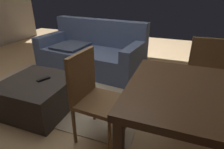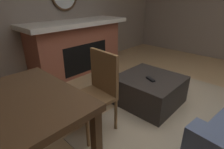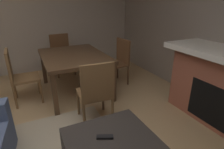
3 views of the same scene
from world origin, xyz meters
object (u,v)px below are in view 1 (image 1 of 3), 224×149
tv_remote (43,79)px  small_dog (1,89)px  ottoman_coffee_table (39,95)px  dining_chair_north (206,73)px  potted_plant (211,58)px  dining_chair_west (92,92)px  couch (92,53)px  dining_table (220,103)px

tv_remote → small_dog: 0.81m
ottoman_coffee_table → dining_chair_north: size_ratio=0.90×
dining_chair_north → small_dog: dining_chair_north is taller
ottoman_coffee_table → potted_plant: 3.11m
ottoman_coffee_table → dining_chair_west: dining_chair_west is taller
dining_chair_west → small_dog: dining_chair_west is taller
tv_remote → potted_plant: size_ratio=0.33×
tv_remote → dining_chair_north: 2.04m
ottoman_coffee_table → dining_chair_north: dining_chair_north is taller
dining_chair_north → couch: bearing=159.0°
tv_remote → small_dog: tv_remote is taller
tv_remote → ottoman_coffee_table: bearing=-122.5°
dining_chair_west → couch: bearing=116.5°
dining_table → small_dog: (-2.67, 0.18, -0.51)m
couch → dining_table: size_ratio=1.44×
dining_chair_west → tv_remote: bearing=164.6°
dining_table → tv_remote: bearing=173.3°
dining_table → potted_plant: (0.23, 2.36, -0.40)m
dining_table → dining_chair_north: bearing=90.1°
dining_chair_north → ottoman_coffee_table: bearing=-158.9°
dining_table → couch: bearing=139.2°
couch → dining_chair_north: bearing=-21.0°
ottoman_coffee_table → dining_table: (1.99, -0.17, 0.45)m
couch → tv_remote: couch is taller
couch → dining_chair_north: size_ratio=2.26×
ottoman_coffee_table → dining_chair_north: bearing=21.1°
small_dog → dining_chair_west: bearing=-6.5°
dining_table → dining_chair_west: (-1.12, 0.01, -0.14)m
dining_chair_west → small_dog: (-1.55, 0.18, -0.37)m
dining_chair_north → small_dog: bearing=-164.2°
tv_remote → potted_plant: bearing=68.8°
dining_chair_north → potted_plant: (0.23, 1.42, -0.26)m
tv_remote → dining_chair_west: size_ratio=0.17×
ottoman_coffee_table → dining_chair_north: (1.99, 0.76, 0.31)m
dining_chair_north → small_dog: 2.80m
ottoman_coffee_table → dining_chair_west: 0.94m
small_dog → dining_chair_north: bearing=15.8°
dining_chair_west → small_dog: size_ratio=1.57×
tv_remote → dining_table: bearing=17.2°
couch → dining_table: couch is taller
ottoman_coffee_table → tv_remote: (0.08, 0.05, 0.22)m
tv_remote → small_dog: bearing=-153.0°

